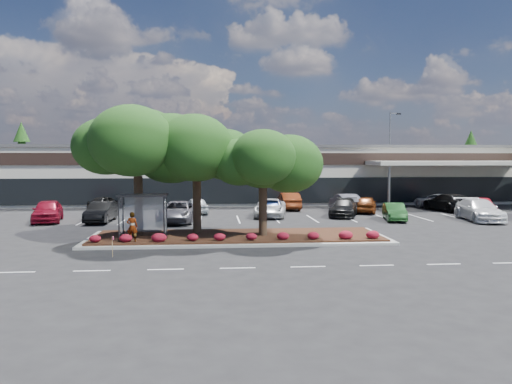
{
  "coord_description": "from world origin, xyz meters",
  "views": [
    {
      "loc": [
        -3.46,
        -26.07,
        4.97
      ],
      "look_at": [
        -0.57,
        7.74,
        2.6
      ],
      "focal_mm": 35.0,
      "sensor_mm": 36.0,
      "label": 1
    }
  ],
  "objects": [
    {
      "name": "ground",
      "position": [
        0.0,
        0.0,
        0.0
      ],
      "size": [
        160.0,
        160.0,
        0.0
      ],
      "primitive_type": "plane",
      "color": "black",
      "rests_on": "ground"
    },
    {
      "name": "retail_store",
      "position": [
        0.06,
        33.91,
        3.15
      ],
      "size": [
        80.4,
        25.2,
        6.25
      ],
      "color": "beige",
      "rests_on": "ground"
    },
    {
      "name": "landscape_island",
      "position": [
        -2.0,
        4.0,
        0.12
      ],
      "size": [
        18.0,
        6.0,
        0.26
      ],
      "color": "#9B9B96",
      "rests_on": "ground"
    },
    {
      "name": "lane_markings",
      "position": [
        -0.14,
        10.42,
        0.01
      ],
      "size": [
        33.12,
        20.06,
        0.01
      ],
      "color": "silver",
      "rests_on": "ground"
    },
    {
      "name": "shrub_row",
      "position": [
        -2.0,
        1.9,
        0.51
      ],
      "size": [
        17.0,
        0.8,
        0.5
      ],
      "primitive_type": null,
      "color": "maroon",
      "rests_on": "landscape_island"
    },
    {
      "name": "bus_shelter",
      "position": [
        -7.5,
        2.95,
        2.31
      ],
      "size": [
        2.75,
        1.55,
        2.59
      ],
      "color": "black",
      "rests_on": "landscape_island"
    },
    {
      "name": "island_tree_west",
      "position": [
        -8.0,
        4.5,
        4.21
      ],
      "size": [
        7.2,
        7.2,
        7.89
      ],
      "primitive_type": null,
      "color": "#1C3B13",
      "rests_on": "landscape_island"
    },
    {
      "name": "island_tree_mid",
      "position": [
        -4.5,
        5.2,
        3.92
      ],
      "size": [
        6.6,
        6.6,
        7.32
      ],
      "primitive_type": null,
      "color": "#1C3B13",
      "rests_on": "landscape_island"
    },
    {
      "name": "island_tree_east",
      "position": [
        -0.5,
        3.7,
        3.51
      ],
      "size": [
        5.8,
        5.8,
        6.5
      ],
      "primitive_type": null,
      "color": "#1C3B13",
      "rests_on": "landscape_island"
    },
    {
      "name": "conifer_north_west",
      "position": [
        -30.0,
        46.0,
        5.0
      ],
      "size": [
        4.4,
        4.4,
        10.0
      ],
      "primitive_type": "cone",
      "color": "#1C3B13",
      "rests_on": "ground"
    },
    {
      "name": "conifer_north_east",
      "position": [
        34.0,
        44.0,
        4.5
      ],
      "size": [
        3.96,
        3.96,
        9.0
      ],
      "primitive_type": "cone",
      "color": "#1C3B13",
      "rests_on": "ground"
    },
    {
      "name": "person_waiting",
      "position": [
        -8.01,
        2.07,
        1.09
      ],
      "size": [
        0.63,
        0.43,
        1.67
      ],
      "primitive_type": "imported",
      "rotation": [
        0.0,
        0.0,
        3.09
      ],
      "color": "#594C47",
      "rests_on": "landscape_island"
    },
    {
      "name": "light_pole",
      "position": [
        16.17,
        27.99,
        4.42
      ],
      "size": [
        1.43,
        0.5,
        9.97
      ],
      "rotation": [
        0.0,
        0.0,
        -0.06
      ],
      "color": "#9B9B96",
      "rests_on": "ground"
    },
    {
      "name": "survey_stake",
      "position": [
        -8.48,
        -1.0,
        0.68
      ],
      "size": [
        0.08,
        0.14,
        1.06
      ],
      "color": "#A28554",
      "rests_on": "ground"
    },
    {
      "name": "car_0",
      "position": [
        -16.2,
        13.29,
        0.85
      ],
      "size": [
        2.97,
        5.31,
        1.71
      ],
      "primitive_type": "imported",
      "rotation": [
        0.0,
        0.0,
        0.2
      ],
      "color": "maroon",
      "rests_on": "ground"
    },
    {
      "name": "car_1",
      "position": [
        -12.08,
        12.85,
        0.77
      ],
      "size": [
        1.78,
        4.71,
        1.54
      ],
      "primitive_type": "imported",
      "rotation": [
        0.0,
        0.0,
        -0.03
      ],
      "color": "black",
      "rests_on": "ground"
    },
    {
      "name": "car_2",
      "position": [
        -6.19,
        12.35,
        0.79
      ],
      "size": [
        3.22,
        5.95,
        1.59
      ],
      "primitive_type": "imported",
      "rotation": [
        0.0,
        0.0,
        -0.11
      ],
      "color": "#5D5C64",
      "rests_on": "ground"
    },
    {
      "name": "car_3",
      "position": [
        1.5,
        15.41,
        0.75
      ],
      "size": [
        2.42,
        4.62,
        1.5
      ],
      "primitive_type": "imported",
      "rotation": [
        0.0,
        0.0,
        -0.15
      ],
      "color": "navy",
      "rests_on": "ground"
    },
    {
      "name": "car_4",
      "position": [
        1.25,
        15.14,
        0.75
      ],
      "size": [
        3.36,
        5.71,
        1.49
      ],
      "primitive_type": "imported",
      "rotation": [
        0.0,
        0.0,
        -0.17
      ],
      "color": "silver",
      "rests_on": "ground"
    },
    {
      "name": "car_5",
      "position": [
        7.45,
        14.85,
        0.74
      ],
      "size": [
        3.78,
        5.5,
        1.48
      ],
      "primitive_type": "imported",
      "rotation": [
        0.0,
        0.0,
        -0.37
      ],
      "color": "black",
      "rests_on": "ground"
    },
    {
      "name": "car_6",
      "position": [
        10.72,
        11.87,
        0.68
      ],
      "size": [
        2.27,
        4.34,
        1.36
      ],
      "primitive_type": "imported",
      "rotation": [
        0.0,
        0.0,
        -0.21
      ],
      "color": "#205222",
      "rests_on": "ground"
    },
    {
      "name": "car_7",
      "position": [
        17.29,
        11.15,
        0.84
      ],
      "size": [
        2.98,
        6.0,
        1.67
      ],
      "primitive_type": "imported",
      "rotation": [
        0.0,
        0.0,
        -0.11
      ],
      "color": "white",
      "rests_on": "ground"
    },
    {
      "name": "car_8",
      "position": [
        19.47,
        14.97,
        0.72
      ],
      "size": [
        2.28,
        4.56,
        1.44
      ],
      "primitive_type": "imported",
      "rotation": [
        0.0,
        0.0,
        -0.18
      ],
      "color": "maroon",
      "rests_on": "ground"
    },
    {
      "name": "car_9",
      "position": [
        -13.63,
        21.82,
        0.68
      ],
      "size": [
        3.11,
        4.28,
        1.35
      ],
      "primitive_type": "imported",
      "rotation": [
        0.0,
        0.0,
        2.71
      ],
      "color": "black",
      "rests_on": "ground"
    },
    {
      "name": "car_10",
      "position": [
        -4.99,
        18.02,
        0.72
      ],
      "size": [
        2.44,
        4.44,
        1.43
      ],
      "primitive_type": "imported",
      "rotation": [
        0.0,
        0.0,
        3.33
      ],
      "color": "silver",
      "rests_on": "ground"
    },
    {
      "name": "car_13",
      "position": [
        3.68,
        20.83,
        0.81
      ],
      "size": [
        1.74,
        4.9,
        1.61
      ],
      "primitive_type": "imported",
      "rotation": [
        0.0,
        0.0,
        3.15
      ],
      "color": "maroon",
      "rests_on": "ground"
    },
    {
      "name": "car_14",
      "position": [
        10.19,
        17.51,
        0.75
      ],
      "size": [
        3.11,
        4.73,
        1.5
      ],
      "primitive_type": "imported",
      "rotation": [
        0.0,
        0.0,
        2.81
      ],
      "color": "brown",
      "rests_on": "ground"
    },
    {
      "name": "car_15",
      "position": [
        8.61,
        18.81,
        0.81
      ],
      "size": [
        2.04,
        5.02,
        1.62
      ],
      "primitive_type": "imported",
      "rotation": [
        0.0,
        0.0,
        3.21
      ],
      "color": "#595860",
      "rests_on": "ground"
    },
    {
      "name": "car_16",
      "position": [
        18.22,
        20.37,
        0.72
      ],
      "size": [
        3.98,
        5.69,
        1.44
      ],
      "primitive_type": "imported",
      "rotation": [
        0.0,
        0.0,
        3.48
      ],
      "color": "silver",
      "rests_on": "ground"
    },
    {
      "name": "car_17",
      "position": [
        18.06,
        18.03,
        0.82
      ],
      "size": [
        3.22,
        5.93,
        1.63
      ],
      "primitive_type": "imported",
      "rotation": [
        0.0,
        0.0,
        3.31
      ],
      "color": "black",
      "rests_on": "ground"
    }
  ]
}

